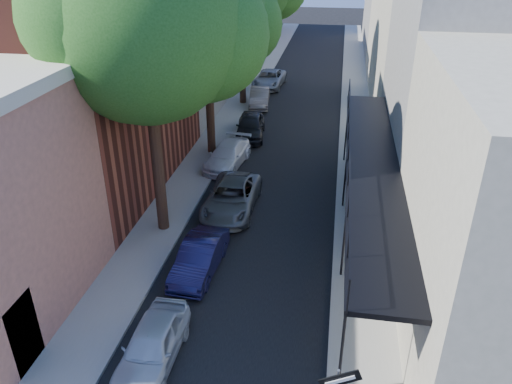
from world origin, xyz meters
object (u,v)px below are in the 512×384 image
at_px(oak_mid, 215,17).
at_px(parked_car_e, 250,126).
at_px(parked_car_d, 227,155).
at_px(parked_car_f, 260,98).
at_px(parked_car_a, 152,345).
at_px(parked_car_g, 269,79).
at_px(oak_near, 159,26).
at_px(parked_car_b, 199,257).
at_px(parked_car_c, 232,197).

bearing_deg(oak_mid, parked_car_e, 64.07).
distance_m(parked_car_d, parked_car_e, 4.29).
bearing_deg(parked_car_f, parked_car_a, -93.93).
bearing_deg(parked_car_g, parked_car_a, -84.61).
xyz_separation_m(parked_car_f, parked_car_g, (-0.03, 4.91, 0.03)).
bearing_deg(parked_car_g, oak_near, -88.29).
bearing_deg(parked_car_d, parked_car_b, -76.62).
xyz_separation_m(parked_car_a, parked_car_f, (-0.78, 23.47, 0.01)).
height_order(parked_car_b, parked_car_e, parked_car_e).
xyz_separation_m(oak_mid, parked_car_b, (1.80, -10.71, -6.47)).
xyz_separation_m(parked_car_a, parked_car_c, (0.38, 8.77, 0.03)).
xyz_separation_m(oak_mid, parked_car_f, (0.85, 8.49, -6.45)).
height_order(oak_near, parked_car_f, oak_near).
height_order(parked_car_b, parked_car_d, parked_car_b).
distance_m(parked_car_a, parked_car_c, 8.78).
height_order(oak_near, parked_car_d, oak_near).
bearing_deg(oak_mid, parked_car_g, 86.51).
xyz_separation_m(parked_car_a, parked_car_d, (-0.81, 13.29, -0.02)).
distance_m(oak_near, parked_car_d, 9.66).
distance_m(oak_near, parked_car_e, 12.83).
bearing_deg(parked_car_d, parked_car_a, -79.36).
relative_size(parked_car_f, parked_car_g, 0.81).
bearing_deg(parked_car_e, parked_car_d, -102.14).
bearing_deg(oak_mid, parked_car_d, -64.11).
xyz_separation_m(parked_car_c, parked_car_d, (-1.18, 4.52, -0.04)).
height_order(parked_car_a, parked_car_d, parked_car_a).
xyz_separation_m(parked_car_c, parked_car_f, (-1.16, 14.69, -0.02)).
bearing_deg(parked_car_a, parked_car_b, 87.88).
relative_size(parked_car_d, parked_car_e, 1.01).
height_order(oak_mid, parked_car_a, oak_mid).
distance_m(oak_mid, parked_car_b, 12.64).
bearing_deg(parked_car_f, parked_car_d, -95.98).
height_order(oak_mid, parked_car_c, oak_mid).
relative_size(parked_car_b, parked_car_g, 0.78).
bearing_deg(parked_car_b, oak_near, 125.59).
relative_size(parked_car_a, parked_car_d, 0.87).
bearing_deg(oak_mid, oak_near, -89.63).
relative_size(parked_car_a, parked_car_f, 0.95).
distance_m(parked_car_a, parked_car_f, 23.48).
distance_m(parked_car_a, parked_car_e, 17.56).
bearing_deg(parked_car_b, parked_car_a, -89.33).
bearing_deg(oak_near, parked_car_c, 42.15).
relative_size(parked_car_c, parked_car_f, 1.22).
bearing_deg(parked_car_e, oak_near, -102.82).
xyz_separation_m(oak_near, parked_car_g, (0.77, 21.37, -7.25)).
bearing_deg(parked_car_e, oak_mid, -122.25).
bearing_deg(parked_car_f, parked_car_g, 84.48).
distance_m(oak_near, parked_car_b, 7.99).
height_order(oak_mid, parked_car_g, oak_mid).
bearing_deg(parked_car_a, oak_mid, 96.42).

